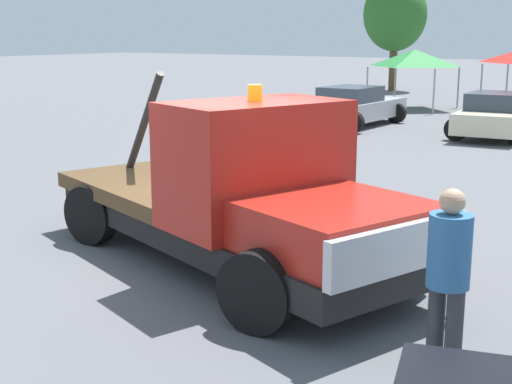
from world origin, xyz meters
TOP-DOWN VIEW (x-y plane):
  - ground_plane at (0.00, 0.00)m, footprint 160.00×160.00m
  - tow_truck at (0.36, -0.12)m, footprint 6.49×3.95m
  - person_near_truck at (3.57, -1.48)m, footprint 0.39×0.39m
  - parked_car_silver at (-5.21, 14.19)m, footprint 2.39×4.78m
  - parked_car_cream at (-0.49, 14.40)m, footprint 2.61×4.59m
  - canopy_tent_green at (-5.71, 20.67)m, footprint 2.89×2.89m
  - tree_left at (-10.37, 29.27)m, footprint 3.38×3.38m

SIDE VIEW (x-z plane):
  - ground_plane at x=0.00m, z-range 0.00..0.00m
  - parked_car_cream at x=-0.49m, z-range -0.02..1.32m
  - parked_car_silver at x=-5.21m, z-range -0.02..1.32m
  - tow_truck at x=0.36m, z-range -0.30..2.21m
  - person_near_truck at x=3.57m, z-range 0.13..1.87m
  - canopy_tent_green at x=-5.71m, z-range 0.86..3.29m
  - tree_left at x=-10.37m, z-range 1.03..7.07m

